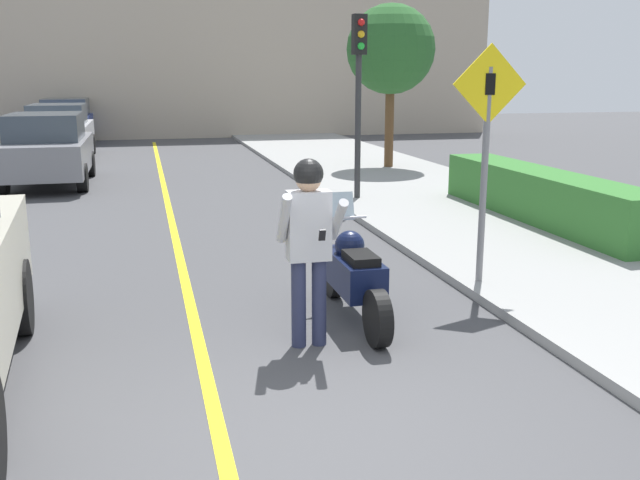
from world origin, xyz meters
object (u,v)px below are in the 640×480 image
parked_car_grey (48,149)px  parked_car_silver (59,131)px  person_biker (309,232)px  motorcycle (353,275)px  parked_car_blue (67,120)px  traffic_light (359,72)px  crossing_sign (486,142)px  street_tree (391,50)px

parked_car_grey → parked_car_silver: size_ratio=1.00×
person_biker → parked_car_silver: person_biker is taller
motorcycle → parked_car_silver: parked_car_silver is taller
parked_car_grey → parked_car_blue: 11.17m
traffic_light → parked_car_blue: traffic_light is taller
crossing_sign → person_biker: bearing=-151.8°
person_biker → crossing_sign: size_ratio=0.65×
person_biker → parked_car_grey: size_ratio=0.43×
street_tree → parked_car_silver: bearing=150.5°
crossing_sign → parked_car_blue: crossing_sign is taller
crossing_sign → parked_car_grey: bearing=120.7°
person_biker → parked_car_blue: bearing=100.5°
crossing_sign → parked_car_blue: size_ratio=0.66×
traffic_light → street_tree: (2.29, 4.65, 0.58)m
street_tree → parked_car_grey: street_tree is taller
motorcycle → person_biker: size_ratio=1.22×
motorcycle → parked_car_grey: 11.65m
motorcycle → parked_car_blue: (-4.84, 22.00, 0.37)m
person_biker → street_tree: 13.24m
parked_car_blue → traffic_light: bearing=-65.5°
parked_car_grey → person_biker: bearing=-72.5°
street_tree → motorcycle: bearing=-111.0°
crossing_sign → motorcycle: bearing=-160.0°
motorcycle → person_biker: bearing=-134.1°
parked_car_grey → parked_car_silver: 5.67m
parked_car_grey → crossing_sign: bearing=-59.3°
traffic_light → parked_car_silver: (-6.67, 9.72, -1.75)m
parked_car_silver → parked_car_blue: size_ratio=1.00×
person_biker → street_tree: street_tree is taller
person_biker → street_tree: bearing=67.4°
person_biker → crossing_sign: bearing=28.2°
street_tree → parked_car_blue: bearing=131.1°
motorcycle → crossing_sign: size_ratio=0.79×
traffic_light → parked_car_silver: traffic_light is taller
parked_car_grey → traffic_light: bearing=-32.5°
person_biker → parked_car_blue: size_ratio=0.43×
crossing_sign → street_tree: (2.61, 10.78, 1.40)m
crossing_sign → parked_car_grey: 11.89m
parked_car_silver → parked_car_blue: (-0.27, 5.49, 0.00)m
motorcycle → traffic_light: traffic_light is taller
person_biker → parked_car_blue: 23.03m
parked_car_blue → street_tree: bearing=-48.9°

